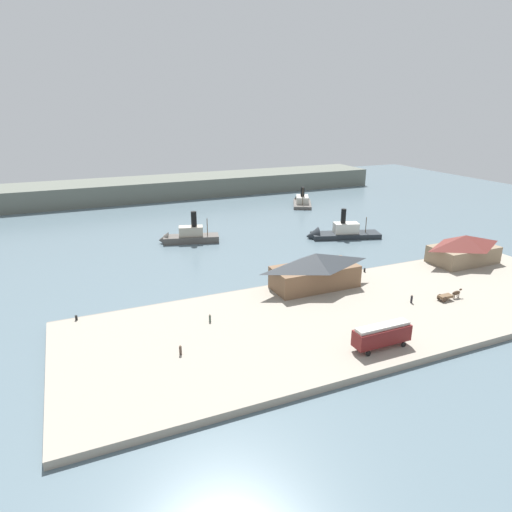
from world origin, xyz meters
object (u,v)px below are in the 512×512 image
at_px(mooring_post_west, 365,270).
at_px(ferry_shed_central_terminal, 315,270).
at_px(ferry_near_quay, 302,201).
at_px(ferry_shed_customs_shed, 464,249).
at_px(pedestrian_at_waters_edge, 180,350).
at_px(mooring_post_center_east, 76,318).
at_px(ferry_approaching_west, 336,233).
at_px(street_tram, 382,334).
at_px(ferry_moored_west, 186,237).
at_px(pedestrian_near_cart, 210,318).
at_px(pedestrian_near_west_shed, 412,299).
at_px(horse_cart, 449,295).

bearing_deg(mooring_post_west, ferry_shed_central_terminal, -168.07).
distance_m(ferry_shed_central_terminal, ferry_near_quay, 89.90).
height_order(ferry_shed_customs_shed, ferry_near_quay, ferry_shed_customs_shed).
relative_size(pedestrian_at_waters_edge, mooring_post_center_east, 1.87).
bearing_deg(ferry_shed_customs_shed, ferry_approaching_west, 113.10).
xyz_separation_m(pedestrian_at_waters_edge, ferry_near_quay, (74.53, 95.27, -0.69)).
bearing_deg(street_tram, mooring_post_center_east, 146.22).
height_order(ferry_moored_west, ferry_approaching_west, ferry_moored_west).
height_order(pedestrian_at_waters_edge, ferry_near_quay, ferry_near_quay).
bearing_deg(ferry_shed_central_terminal, pedestrian_near_cart, -165.47).
bearing_deg(ferry_approaching_west, pedestrian_near_west_shed, -106.03).
xyz_separation_m(street_tram, ferry_near_quay, (44.28, 106.03, -2.32)).
distance_m(horse_cart, ferry_moored_west, 73.65).
relative_size(street_tram, mooring_post_west, 11.00).
bearing_deg(ferry_approaching_west, ferry_moored_west, 162.55).
relative_size(mooring_post_west, ferry_near_quay, 0.05).
bearing_deg(ferry_near_quay, ferry_approaching_west, -106.68).
height_order(ferry_moored_west, ferry_near_quay, ferry_moored_west).
relative_size(pedestrian_near_west_shed, ferry_near_quay, 0.09).
height_order(pedestrian_near_west_shed, ferry_moored_west, ferry_moored_west).
bearing_deg(horse_cart, ferry_moored_west, 120.60).
bearing_deg(pedestrian_at_waters_edge, ferry_moored_west, 74.38).
bearing_deg(ferry_near_quay, horse_cart, -101.50).
height_order(ferry_shed_central_terminal, ferry_near_quay, ferry_shed_central_terminal).
bearing_deg(pedestrian_near_west_shed, mooring_post_center_east, 163.30).
distance_m(ferry_shed_central_terminal, pedestrian_at_waters_edge, 36.86).
relative_size(ferry_approaching_west, ferry_near_quay, 1.26).
xyz_separation_m(mooring_post_west, ferry_near_quay, (25.70, 76.52, -0.37)).
bearing_deg(pedestrian_near_west_shed, ferry_near_quay, 73.65).
bearing_deg(mooring_post_west, ferry_moored_west, 125.67).
xyz_separation_m(mooring_post_west, mooring_post_center_east, (-63.32, 0.41, 0.00)).
bearing_deg(ferry_moored_west, pedestrian_near_west_shed, -64.55).
bearing_deg(ferry_moored_west, mooring_post_west, -54.33).
xyz_separation_m(horse_cart, ferry_moored_west, (-37.49, 63.39, -0.37)).
bearing_deg(ferry_approaching_west, pedestrian_near_cart, -142.90).
relative_size(street_tram, ferry_near_quay, 0.54).
xyz_separation_m(pedestrian_near_cart, ferry_approaching_west, (52.97, 40.06, -0.50)).
relative_size(pedestrian_at_waters_edge, ferry_approaching_west, 0.07).
distance_m(horse_cart, ferry_approaching_west, 50.15).
relative_size(mooring_post_west, ferry_approaching_west, 0.04).
relative_size(mooring_post_center_east, ferry_approaching_west, 0.04).
xyz_separation_m(ferry_shed_central_terminal, ferry_approaching_west, (27.32, 33.41, -3.68)).
bearing_deg(pedestrian_near_cart, ferry_near_quay, 52.28).
relative_size(pedestrian_near_cart, pedestrian_near_west_shed, 0.88).
relative_size(pedestrian_at_waters_edge, ferry_near_quay, 0.09).
bearing_deg(mooring_post_center_east, horse_cart, -16.15).
bearing_deg(ferry_near_quay, ferry_shed_central_terminal, -117.32).
distance_m(street_tram, pedestrian_at_waters_edge, 32.15).
height_order(pedestrian_near_west_shed, ferry_approaching_west, ferry_approaching_west).
xyz_separation_m(ferry_shed_central_terminal, street_tram, (-3.06, -26.24, -1.48)).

